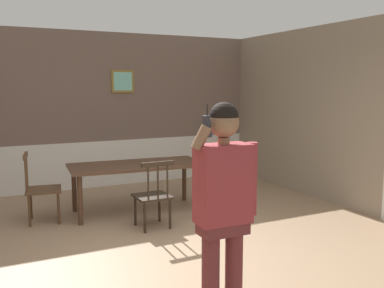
% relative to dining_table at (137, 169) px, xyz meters
% --- Properties ---
extents(ground_plane, '(8.24, 8.24, 0.00)m').
position_rel_dining_table_xyz_m(ground_plane, '(-0.25, -1.83, -0.65)').
color(ground_plane, '#9E7F60').
extents(room_back_partition, '(6.62, 0.17, 2.88)m').
position_rel_dining_table_xyz_m(room_back_partition, '(-0.25, 1.92, 0.73)').
color(room_back_partition, '#756056').
rests_on(room_back_partition, ground_plane).
extents(dining_table, '(2.04, 1.05, 0.73)m').
position_rel_dining_table_xyz_m(dining_table, '(0.00, 0.00, 0.00)').
color(dining_table, '#4C3323').
rests_on(dining_table, ground_plane).
extents(chair_near_window, '(0.45, 0.45, 0.93)m').
position_rel_dining_table_xyz_m(chair_near_window, '(-0.06, -0.83, -0.20)').
color(chair_near_window, '#2D2319').
rests_on(chair_near_window, ground_plane).
extents(chair_by_doorway, '(0.54, 0.54, 0.98)m').
position_rel_dining_table_xyz_m(chair_by_doorway, '(-1.37, 0.12, -0.17)').
color(chair_by_doorway, '#513823').
rests_on(chair_by_doorway, ground_plane).
extents(person_figure, '(0.58, 0.24, 1.78)m').
position_rel_dining_table_xyz_m(person_figure, '(-0.45, -3.32, 0.39)').
color(person_figure, brown).
rests_on(person_figure, ground_plane).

